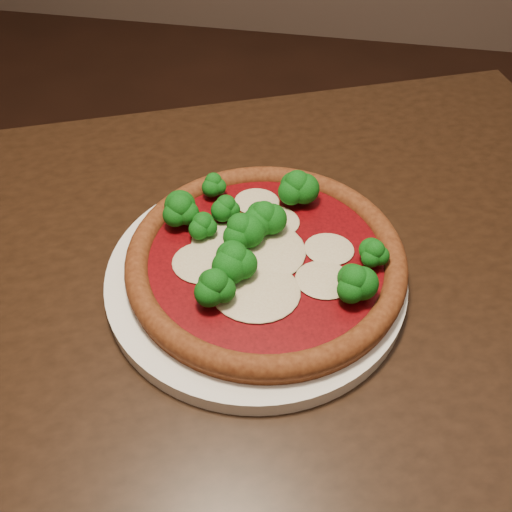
# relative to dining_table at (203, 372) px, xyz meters

# --- Properties ---
(floor) EXTENTS (4.00, 4.00, 0.00)m
(floor) POSITION_rel_dining_table_xyz_m (0.24, 0.23, -0.64)
(floor) COLOR black
(floor) RESTS_ON ground
(dining_table) EXTENTS (1.33, 1.15, 0.75)m
(dining_table) POSITION_rel_dining_table_xyz_m (0.00, 0.00, 0.00)
(dining_table) COLOR black
(dining_table) RESTS_ON floor
(plate) EXTENTS (0.32, 0.32, 0.02)m
(plate) POSITION_rel_dining_table_xyz_m (0.05, 0.06, 0.11)
(plate) COLOR white
(plate) RESTS_ON dining_table
(pizza) EXTENTS (0.29, 0.29, 0.06)m
(pizza) POSITION_rel_dining_table_xyz_m (0.06, 0.07, 0.14)
(pizza) COLOR brown
(pizza) RESTS_ON plate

